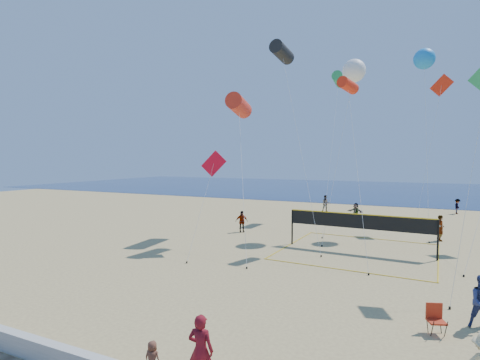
% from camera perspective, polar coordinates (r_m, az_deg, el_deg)
% --- Properties ---
extents(ground, '(120.00, 120.00, 0.00)m').
position_cam_1_polar(ground, '(11.86, 2.26, -24.65)').
color(ground, tan).
rests_on(ground, ground).
extents(ocean, '(140.00, 50.00, 0.03)m').
position_cam_1_polar(ocean, '(71.98, 22.04, -1.43)').
color(ocean, '#112050').
rests_on(ocean, ground).
extents(woman, '(0.70, 0.51, 1.79)m').
position_cam_1_polar(woman, '(10.03, -6.01, -24.42)').
color(woman, maroon).
rests_on(woman, ground).
extents(toddler, '(0.42, 0.29, 0.80)m').
position_cam_1_polar(toddler, '(9.66, -13.22, -24.94)').
color(toddler, brown).
rests_on(toddler, seawall).
extents(far_person_0, '(1.00, 0.87, 1.62)m').
position_cam_1_polar(far_person_0, '(28.52, 0.25, -6.34)').
color(far_person_0, gray).
rests_on(far_person_0, ground).
extents(far_person_1, '(1.59, 0.98, 1.63)m').
position_cam_1_polar(far_person_1, '(35.01, 17.22, -4.69)').
color(far_person_1, gray).
rests_on(far_person_1, ground).
extents(far_person_2, '(0.47, 0.67, 1.75)m').
position_cam_1_polar(far_person_2, '(28.86, 28.27, -6.48)').
color(far_person_2, gray).
rests_on(far_person_2, ground).
extents(far_person_3, '(1.00, 0.88, 1.73)m').
position_cam_1_polar(far_person_3, '(40.49, 12.94, -3.50)').
color(far_person_3, gray).
rests_on(far_person_3, ground).
extents(far_person_4, '(0.82, 1.11, 1.53)m').
position_cam_1_polar(far_person_4, '(43.71, 30.22, -3.50)').
color(far_person_4, gray).
rests_on(far_person_4, ground).
extents(camp_chair, '(0.64, 0.74, 1.04)m').
position_cam_1_polar(camp_chair, '(14.09, 27.63, -18.01)').
color(camp_chair, '#B32A14').
rests_on(camp_chair, ground).
extents(volleyball_net, '(8.99, 8.84, 2.29)m').
position_cam_1_polar(volleyball_net, '(23.56, 17.64, -6.67)').
color(volleyball_net, black).
rests_on(volleyball_net, ground).
extents(kite_0, '(5.05, 9.39, 10.23)m').
position_cam_1_polar(kite_0, '(27.72, -0.17, 11.26)').
color(kite_0, red).
rests_on(kite_0, ground).
extents(kite_1, '(4.39, 5.19, 13.50)m').
position_cam_1_polar(kite_1, '(27.26, 6.41, 18.76)').
color(kite_1, black).
rests_on(kite_1, ground).
extents(kite_2, '(2.65, 6.47, 10.56)m').
position_cam_1_polar(kite_2, '(24.74, 16.13, 13.64)').
color(kite_2, red).
rests_on(kite_2, ground).
extents(kite_3, '(1.63, 3.62, 6.08)m').
position_cam_1_polar(kite_3, '(22.75, -4.19, 1.91)').
color(kite_3, red).
rests_on(kite_3, ground).
extents(kite_6, '(1.92, 6.08, 12.81)m').
position_cam_1_polar(kite_6, '(29.59, 16.98, 15.63)').
color(kite_6, white).
rests_on(kite_6, ground).
extents(kite_7, '(1.63, 5.17, 13.84)m').
position_cam_1_polar(kite_7, '(32.61, 26.27, 16.22)').
color(kite_7, '#1A88E6').
rests_on(kite_7, ground).
extents(kite_8, '(1.38, 10.98, 13.54)m').
position_cam_1_polar(kite_8, '(37.00, 14.84, 14.58)').
color(kite_8, green).
rests_on(kite_8, ground).
extents(kite_9, '(2.56, 3.23, 12.23)m').
position_cam_1_polar(kite_9, '(34.09, 28.21, 11.61)').
color(kite_9, red).
rests_on(kite_9, ground).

